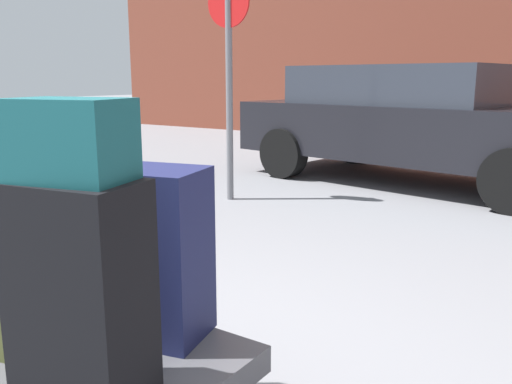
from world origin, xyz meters
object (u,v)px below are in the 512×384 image
suitcase_black_stacked_top (81,296)px  duffel_bag_teal_topmost_pile (70,140)px  luggage_cart (68,365)px  suitcase_navy_rear_left (146,253)px  no_parking_sign (229,65)px  duffel_bag_olive_front_right (7,301)px  parked_car (414,121)px

suitcase_black_stacked_top → duffel_bag_teal_topmost_pile: (0.00, 0.00, 0.44)m
luggage_cart → suitcase_navy_rear_left: (0.16, 0.25, 0.38)m
no_parking_sign → duffel_bag_olive_front_right: bearing=-65.3°
suitcase_black_stacked_top → duffel_bag_olive_front_right: size_ratio=1.01×
no_parking_sign → luggage_cart: bearing=-61.8°
duffel_bag_teal_topmost_pile → no_parking_sign: (-2.18, 3.62, 0.29)m
duffel_bag_olive_front_right → suitcase_navy_rear_left: (0.40, 0.31, 0.17)m
duffel_bag_teal_topmost_pile → parked_car: 5.76m
duffel_bag_teal_topmost_pile → parked_car: bearing=84.2°
parked_car → luggage_cart: bearing=-84.0°
suitcase_navy_rear_left → duffel_bag_teal_topmost_pile: 0.65m
suitcase_navy_rear_left → duffel_bag_teal_topmost_pile: duffel_bag_teal_topmost_pile is taller
suitcase_navy_rear_left → suitcase_black_stacked_top: bearing=-82.0°
duffel_bag_olive_front_right → no_parking_sign: bearing=101.4°
suitcase_black_stacked_top → duffel_bag_teal_topmost_pile: bearing=0.0°
luggage_cart → duffel_bag_olive_front_right: size_ratio=1.82×
luggage_cart → no_parking_sign: no_parking_sign is taller
duffel_bag_teal_topmost_pile → suitcase_black_stacked_top: bearing=0.0°
duffel_bag_teal_topmost_pile → parked_car: parked_car is taller
duffel_bag_teal_topmost_pile → parked_car: size_ratio=0.07×
luggage_cart → parked_car: parked_car is taller
suitcase_navy_rear_left → duffel_bag_teal_topmost_pile: size_ratio=2.00×
suitcase_black_stacked_top → suitcase_navy_rear_left: suitcase_black_stacked_top is taller
suitcase_black_stacked_top → suitcase_navy_rear_left: 0.46m
duffel_bag_olive_front_right → duffel_bag_teal_topmost_pile: size_ratio=2.11×
suitcase_black_stacked_top → no_parking_sign: bearing=110.8°
duffel_bag_olive_front_right → no_parking_sign: (-1.61, 3.51, 0.92)m
suitcase_navy_rear_left → duffel_bag_teal_topmost_pile: bearing=-82.0°
luggage_cart → duffel_bag_teal_topmost_pile: duffel_bag_teal_topmost_pile is taller
duffel_bag_olive_front_right → suitcase_navy_rear_left: bearing=24.7°
suitcase_black_stacked_top → duffel_bag_teal_topmost_pile: 0.44m
suitcase_navy_rear_left → no_parking_sign: 3.85m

